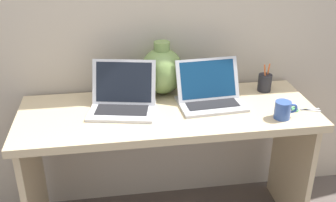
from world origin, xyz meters
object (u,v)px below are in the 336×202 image
object	(u,v)px
laptop_right	(210,93)
green_vase	(162,70)
pen_cup	(265,82)
scissors	(300,109)
laptop_left	(123,97)
coffee_mug	(283,110)

from	to	relation	value
laptop_right	green_vase	size ratio (longest dim) A/B	1.20
pen_cup	scissors	xyz separation A→B (m)	(0.10, -0.26, -0.05)
laptop_right	green_vase	world-z (taller)	green_vase
green_vase	scissors	world-z (taller)	green_vase
laptop_left	pen_cup	size ratio (longest dim) A/B	2.31
green_vase	scissors	xyz separation A→B (m)	(0.67, -0.32, -0.13)
green_vase	coffee_mug	distance (m)	0.67
laptop_right	scissors	size ratio (longest dim) A/B	2.39
scissors	coffee_mug	bearing A→B (deg)	-152.13
green_vase	coffee_mug	bearing A→B (deg)	-35.84
laptop_right	coffee_mug	size ratio (longest dim) A/B	3.00
coffee_mug	scissors	distance (m)	0.15
laptop_left	scissors	bearing A→B (deg)	-10.16
laptop_right	scissors	xyz separation A→B (m)	(0.44, -0.16, -0.05)
laptop_left	pen_cup	distance (m)	0.80
laptop_left	scissors	size ratio (longest dim) A/B	2.51
laptop_left	laptop_right	size ratio (longest dim) A/B	1.05
coffee_mug	pen_cup	distance (m)	0.33
pen_cup	scissors	bearing A→B (deg)	-69.26
laptop_left	laptop_right	bearing A→B (deg)	-0.53
laptop_left	pen_cup	world-z (taller)	laptop_left
laptop_left	coffee_mug	xyz separation A→B (m)	(0.77, -0.23, -0.02)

